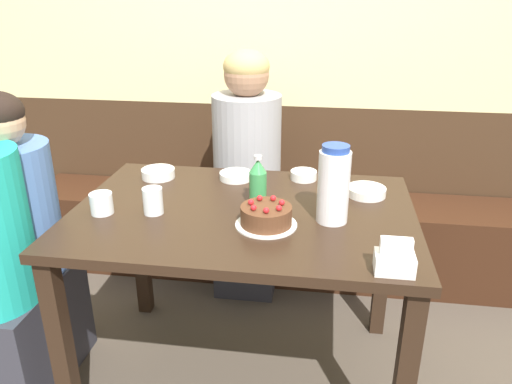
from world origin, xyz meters
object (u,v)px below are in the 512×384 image
(birthday_cake, at_px, (266,216))
(glass_tumbler_short, at_px, (102,203))
(soju_bottle, at_px, (258,182))
(water_pitcher, at_px, (334,185))
(glass_water_tall, at_px, (153,201))
(bowl_soup_white, at_px, (366,191))
(bowl_sauce_shallow, at_px, (236,176))
(person_pale_blue_shirt, at_px, (247,180))
(person_grey_tee, at_px, (22,247))
(bowl_rice_small, at_px, (304,175))
(bowl_side_dish, at_px, (158,173))
(bench_seat, at_px, (270,235))
(napkin_holder, at_px, (395,260))

(birthday_cake, bearing_deg, glass_tumbler_short, 178.68)
(birthday_cake, xyz_separation_m, soju_bottle, (-0.05, 0.16, 0.06))
(water_pitcher, bearing_deg, glass_water_tall, -177.20)
(bowl_soup_white, height_order, glass_water_tall, glass_water_tall)
(bowl_sauce_shallow, distance_m, glass_water_tall, 0.44)
(bowl_soup_white, xyz_separation_m, person_pale_blue_shirt, (-0.54, 0.48, -0.17))
(soju_bottle, bearing_deg, person_grey_tee, -174.16)
(bowl_sauce_shallow, xyz_separation_m, glass_water_tall, (-0.23, -0.37, 0.03))
(water_pitcher, distance_m, person_grey_tee, 1.23)
(soju_bottle, height_order, glass_tumbler_short, soju_bottle)
(bowl_rice_small, height_order, glass_tumbler_short, glass_tumbler_short)
(soju_bottle, distance_m, glass_tumbler_short, 0.56)
(birthday_cake, xyz_separation_m, bowl_sauce_shallow, (-0.18, 0.41, -0.02))
(glass_water_tall, bearing_deg, bowl_sauce_shallow, 58.84)
(bowl_soup_white, xyz_separation_m, bowl_side_dish, (-0.85, 0.07, 0.00))
(bowl_soup_white, bearing_deg, bowl_side_dish, 175.37)
(person_grey_tee, bearing_deg, water_pitcher, 0.02)
(bench_seat, distance_m, water_pitcher, 1.14)
(person_pale_blue_shirt, distance_m, person_grey_tee, 1.06)
(water_pitcher, xyz_separation_m, glass_water_tall, (-0.62, -0.03, -0.08))
(birthday_cake, bearing_deg, water_pitcher, 18.09)
(glass_water_tall, bearing_deg, soju_bottle, 19.28)
(water_pitcher, distance_m, napkin_holder, 0.37)
(water_pitcher, distance_m, bowl_rice_small, 0.42)
(bench_seat, height_order, glass_tumbler_short, glass_tumbler_short)
(bench_seat, xyz_separation_m, person_grey_tee, (-0.87, -0.88, 0.33))
(napkin_holder, height_order, person_grey_tee, person_grey_tee)
(person_grey_tee, bearing_deg, bench_seat, 45.16)
(bowl_soup_white, xyz_separation_m, person_grey_tee, (-1.32, -0.24, -0.22))
(glass_water_tall, bearing_deg, bowl_side_dish, 106.09)
(napkin_holder, bearing_deg, bowl_side_dish, 145.36)
(birthday_cake, relative_size, person_grey_tee, 0.18)
(napkin_holder, relative_size, bowl_sauce_shallow, 0.81)
(glass_tumbler_short, distance_m, person_pale_blue_shirt, 0.89)
(bowl_rice_small, bearing_deg, water_pitcher, -72.85)
(bowl_sauce_shallow, relative_size, person_pale_blue_shirt, 0.11)
(glass_tumbler_short, bearing_deg, water_pitcher, 4.08)
(birthday_cake, xyz_separation_m, glass_water_tall, (-0.41, 0.04, 0.01))
(bowl_side_dish, bearing_deg, napkin_holder, -34.64)
(water_pitcher, relative_size, bowl_sauce_shallow, 1.98)
(napkin_holder, relative_size, glass_water_tall, 1.17)
(soju_bottle, bearing_deg, birthday_cake, -72.49)
(bench_seat, height_order, napkin_holder, napkin_holder)
(water_pitcher, xyz_separation_m, soju_bottle, (-0.27, 0.09, -0.04))
(birthday_cake, bearing_deg, bowl_soup_white, 42.17)
(person_pale_blue_shirt, bearing_deg, bowl_side_dish, -36.79)
(bowl_sauce_shallow, height_order, person_grey_tee, person_grey_tee)
(bowl_side_dish, xyz_separation_m, glass_water_tall, (0.10, -0.34, 0.03))
(bowl_rice_small, height_order, person_pale_blue_shirt, person_pale_blue_shirt)
(napkin_holder, distance_m, bowl_soup_white, 0.55)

